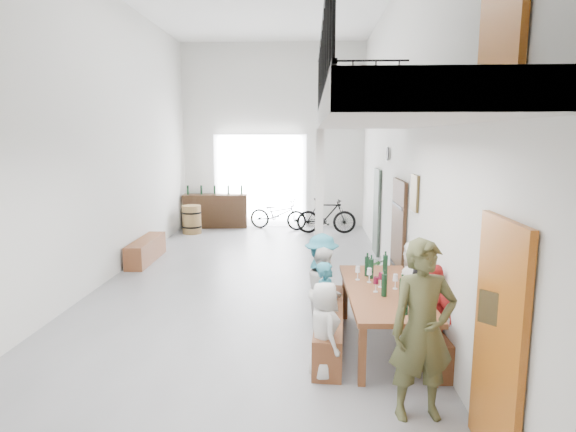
{
  "coord_description": "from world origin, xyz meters",
  "views": [
    {
      "loc": [
        1.14,
        -8.72,
        2.74
      ],
      "look_at": [
        0.76,
        -0.5,
        1.38
      ],
      "focal_mm": 30.0,
      "sensor_mm": 36.0,
      "label": 1
    }
  ],
  "objects_px": {
    "oak_barrel": "(192,219)",
    "bicycle_near": "(278,214)",
    "serving_counter": "(215,211)",
    "tasting_table": "(384,295)",
    "bench_inner": "(330,327)",
    "host_standing": "(423,330)",
    "side_bench": "(146,250)"
  },
  "relations": [
    {
      "from": "oak_barrel",
      "to": "bicycle_near",
      "type": "xyz_separation_m",
      "value": [
        2.42,
        0.73,
        0.05
      ]
    },
    {
      "from": "serving_counter",
      "to": "bicycle_near",
      "type": "relative_size",
      "value": 1.1
    },
    {
      "from": "tasting_table",
      "to": "serving_counter",
      "type": "height_order",
      "value": "serving_counter"
    },
    {
      "from": "oak_barrel",
      "to": "serving_counter",
      "type": "bearing_deg",
      "value": 63.4
    },
    {
      "from": "bench_inner",
      "to": "oak_barrel",
      "type": "distance_m",
      "value": 8.17
    },
    {
      "from": "serving_counter",
      "to": "host_standing",
      "type": "relative_size",
      "value": 1.07
    },
    {
      "from": "tasting_table",
      "to": "bench_inner",
      "type": "xyz_separation_m",
      "value": [
        -0.69,
        0.04,
        -0.46
      ]
    },
    {
      "from": "oak_barrel",
      "to": "serving_counter",
      "type": "relative_size",
      "value": 0.42
    },
    {
      "from": "bench_inner",
      "to": "oak_barrel",
      "type": "relative_size",
      "value": 2.63
    },
    {
      "from": "side_bench",
      "to": "host_standing",
      "type": "height_order",
      "value": "host_standing"
    },
    {
      "from": "bicycle_near",
      "to": "bench_inner",
      "type": "bearing_deg",
      "value": -157.27
    },
    {
      "from": "tasting_table",
      "to": "serving_counter",
      "type": "relative_size",
      "value": 1.23
    },
    {
      "from": "oak_barrel",
      "to": "host_standing",
      "type": "height_order",
      "value": "host_standing"
    },
    {
      "from": "side_bench",
      "to": "bicycle_near",
      "type": "height_order",
      "value": "bicycle_near"
    },
    {
      "from": "tasting_table",
      "to": "side_bench",
      "type": "height_order",
      "value": "tasting_table"
    },
    {
      "from": "bench_inner",
      "to": "tasting_table",
      "type": "bearing_deg",
      "value": 0.5
    },
    {
      "from": "serving_counter",
      "to": "host_standing",
      "type": "height_order",
      "value": "host_standing"
    },
    {
      "from": "tasting_table",
      "to": "host_standing",
      "type": "relative_size",
      "value": 1.32
    },
    {
      "from": "bench_inner",
      "to": "oak_barrel",
      "type": "height_order",
      "value": "oak_barrel"
    },
    {
      "from": "bench_inner",
      "to": "side_bench",
      "type": "distance_m",
      "value": 5.72
    },
    {
      "from": "tasting_table",
      "to": "side_bench",
      "type": "xyz_separation_m",
      "value": [
        -4.61,
        4.22,
        -0.46
      ]
    },
    {
      "from": "tasting_table",
      "to": "bench_inner",
      "type": "relative_size",
      "value": 1.11
    },
    {
      "from": "bench_inner",
      "to": "bicycle_near",
      "type": "relative_size",
      "value": 1.22
    },
    {
      "from": "oak_barrel",
      "to": "serving_counter",
      "type": "height_order",
      "value": "serving_counter"
    },
    {
      "from": "side_bench",
      "to": "host_standing",
      "type": "relative_size",
      "value": 0.99
    },
    {
      "from": "side_bench",
      "to": "serving_counter",
      "type": "xyz_separation_m",
      "value": [
        0.75,
        4.11,
        0.26
      ]
    },
    {
      "from": "oak_barrel",
      "to": "host_standing",
      "type": "xyz_separation_m",
      "value": [
        4.48,
        -8.93,
        0.49
      ]
    },
    {
      "from": "serving_counter",
      "to": "bicycle_near",
      "type": "bearing_deg",
      "value": -12.08
    },
    {
      "from": "oak_barrel",
      "to": "bicycle_near",
      "type": "bearing_deg",
      "value": 16.76
    },
    {
      "from": "tasting_table",
      "to": "side_bench",
      "type": "bearing_deg",
      "value": 136.11
    },
    {
      "from": "tasting_table",
      "to": "bench_inner",
      "type": "height_order",
      "value": "tasting_table"
    },
    {
      "from": "side_bench",
      "to": "host_standing",
      "type": "distance_m",
      "value": 7.52
    }
  ]
}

